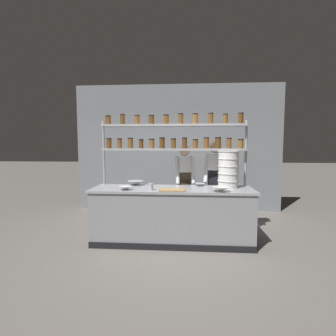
{
  "coord_description": "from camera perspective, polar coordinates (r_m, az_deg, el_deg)",
  "views": [
    {
      "loc": [
        0.25,
        -4.29,
        1.64
      ],
      "look_at": [
        -0.09,
        0.2,
        1.24
      ],
      "focal_mm": 28.0,
      "sensor_mm": 36.0,
      "label": 1
    }
  ],
  "objects": [
    {
      "name": "prep_bowl_near_left",
      "position": [
        4.62,
        6.93,
        -3.62
      ],
      "size": [
        0.17,
        0.17,
        0.05
      ],
      "color": "#B2B7BC",
      "rests_on": "prep_counter"
    },
    {
      "name": "spice_shelf_unit",
      "position": [
        4.63,
        1.26,
        6.23
      ],
      "size": [
        2.56,
        0.28,
        2.19
      ],
      "color": "#999BA0",
      "rests_on": "ground_plane"
    },
    {
      "name": "prep_counter",
      "position": [
        4.46,
        0.91,
        -10.26
      ],
      "size": [
        2.67,
        0.76,
        0.92
      ],
      "color": "gray",
      "rests_on": "ground_plane"
    },
    {
      "name": "back_wall",
      "position": [
        6.56,
        2.1,
        4.35
      ],
      "size": [
        5.07,
        0.12,
        3.11
      ],
      "primitive_type": "cube",
      "color": "gray",
      "rests_on": "ground_plane"
    },
    {
      "name": "chef_center",
      "position": [
        4.91,
        10.05,
        -2.64
      ],
      "size": [
        0.4,
        0.33,
        1.7
      ],
      "rotation": [
        0.0,
        0.0,
        -0.21
      ],
      "color": "black",
      "rests_on": "ground_plane"
    },
    {
      "name": "cutting_board",
      "position": [
        4.12,
        0.91,
        -4.8
      ],
      "size": [
        0.4,
        0.26,
        0.02
      ],
      "color": "#A88456",
      "rests_on": "prep_counter"
    },
    {
      "name": "prep_bowl_center_front",
      "position": [
        4.25,
        -9.28,
        -4.34
      ],
      "size": [
        0.21,
        0.21,
        0.06
      ],
      "color": "silver",
      "rests_on": "prep_counter"
    },
    {
      "name": "serving_cup_front",
      "position": [
        4.17,
        -3.76,
        -4.09
      ],
      "size": [
        0.08,
        0.08,
        0.11
      ],
      "color": "#B2B7BC",
      "rests_on": "prep_counter"
    },
    {
      "name": "chef_left",
      "position": [
        4.97,
        3.61,
        -3.06
      ],
      "size": [
        0.4,
        0.32,
        1.63
      ],
      "rotation": [
        0.0,
        0.0,
        0.18
      ],
      "color": "black",
      "rests_on": "ground_plane"
    },
    {
      "name": "ground_plane",
      "position": [
        4.6,
        0.9,
        -15.77
      ],
      "size": [
        40.0,
        40.0,
        0.0
      ],
      "primitive_type": "plane",
      "color": "slate"
    },
    {
      "name": "container_stack",
      "position": [
        4.49,
        12.97,
        -0.29
      ],
      "size": [
        0.35,
        0.35,
        0.62
      ],
      "color": "white",
      "rests_on": "prep_counter"
    },
    {
      "name": "prep_bowl_near_right",
      "position": [
        4.12,
        11.44,
        -4.57
      ],
      "size": [
        0.27,
        0.27,
        0.07
      ],
      "color": "silver",
      "rests_on": "prep_counter"
    },
    {
      "name": "prep_bowl_center_back",
      "position": [
        4.72,
        -7.09,
        -3.26
      ],
      "size": [
        0.28,
        0.28,
        0.08
      ],
      "color": "#B2B7BC",
      "rests_on": "prep_counter"
    }
  ]
}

